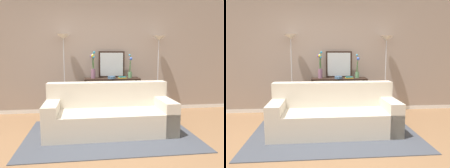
% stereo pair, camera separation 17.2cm
% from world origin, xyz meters
% --- Properties ---
extents(ground_plane, '(16.00, 16.00, 0.02)m').
position_xyz_m(ground_plane, '(0.00, 0.00, -0.01)').
color(ground_plane, '#936B47').
extents(back_wall, '(12.00, 0.15, 2.88)m').
position_xyz_m(back_wall, '(0.00, 2.22, 1.44)').
color(back_wall, white).
rests_on(back_wall, ground).
extents(area_rug, '(2.89, 1.80, 0.01)m').
position_xyz_m(area_rug, '(0.12, 0.56, 0.01)').
color(area_rug, '#474C56').
rests_on(area_rug, ground).
extents(couch, '(2.24, 0.92, 0.88)m').
position_xyz_m(couch, '(0.11, 0.72, 0.31)').
color(couch, beige).
rests_on(couch, ground).
extents(console_table, '(1.27, 0.39, 0.84)m').
position_xyz_m(console_table, '(0.31, 1.89, 0.58)').
color(console_table, black).
rests_on(console_table, ground).
extents(floor_lamp_left, '(0.28, 0.28, 1.83)m').
position_xyz_m(floor_lamp_left, '(-0.77, 1.92, 1.44)').
color(floor_lamp_left, silver).
rests_on(floor_lamp_left, ground).
extents(floor_lamp_right, '(0.28, 0.28, 1.81)m').
position_xyz_m(floor_lamp_right, '(1.42, 1.92, 1.42)').
color(floor_lamp_right, silver).
rests_on(floor_lamp_right, ground).
extents(wall_mirror, '(0.61, 0.02, 0.62)m').
position_xyz_m(wall_mirror, '(0.32, 2.05, 1.15)').
color(wall_mirror, black).
rests_on(wall_mirror, console_table).
extents(vase_tall_flowers, '(0.12, 0.13, 0.61)m').
position_xyz_m(vase_tall_flowers, '(-0.12, 1.91, 1.10)').
color(vase_tall_flowers, gray).
rests_on(vase_tall_flowers, console_table).
extents(vase_short_flowers, '(0.10, 0.13, 0.55)m').
position_xyz_m(vase_short_flowers, '(0.74, 1.92, 1.07)').
color(vase_short_flowers, '#669E6B').
rests_on(vase_short_flowers, console_table).
extents(fruit_bowl, '(0.18, 0.18, 0.06)m').
position_xyz_m(fruit_bowl, '(0.28, 1.77, 0.87)').
color(fruit_bowl, '#4C7093').
rests_on(fruit_bowl, console_table).
extents(book_stack, '(0.18, 0.13, 0.04)m').
position_xyz_m(book_stack, '(0.53, 1.80, 0.86)').
color(book_stack, gold).
rests_on(book_stack, console_table).
extents(book_row_under_console, '(0.35, 0.18, 0.13)m').
position_xyz_m(book_row_under_console, '(-0.04, 1.89, 0.06)').
color(book_row_under_console, '#1E7075').
rests_on(book_row_under_console, ground).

